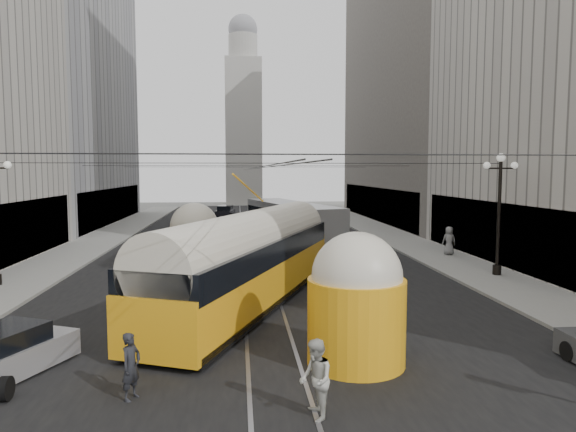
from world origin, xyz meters
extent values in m
cube|color=black|center=(0.00, 32.50, 0.00)|extent=(20.00, 85.00, 0.02)
cube|color=gray|center=(-12.00, 36.00, 0.07)|extent=(4.00, 72.00, 0.15)
cube|color=gray|center=(12.00, 36.00, 0.07)|extent=(4.00, 72.00, 0.15)
cube|color=gray|center=(-0.75, 32.50, 0.00)|extent=(0.12, 85.00, 0.04)
cube|color=gray|center=(0.75, 32.50, 0.00)|extent=(0.12, 85.00, 0.04)
cube|color=black|center=(-14.05, 24.00, 2.00)|extent=(0.10, 18.00, 3.60)
cube|color=#999999|center=(-20.00, 48.00, 14.00)|extent=(12.00, 28.00, 28.00)
cube|color=black|center=(-14.05, 48.00, 2.00)|extent=(0.10, 25.20, 3.60)
cube|color=black|center=(14.05, 22.00, 2.00)|extent=(0.10, 18.00, 3.60)
cube|color=#514C47|center=(20.00, 48.00, 16.00)|extent=(12.00, 32.00, 32.00)
cube|color=black|center=(14.05, 48.00, 2.00)|extent=(0.10, 28.80, 3.60)
cube|color=#B2AFA8|center=(0.00, 80.00, 12.00)|extent=(6.00, 6.00, 24.00)
cylinder|color=#B2AFA8|center=(0.00, 80.00, 26.00)|extent=(4.80, 4.80, 4.00)
sphere|color=gray|center=(0.00, 80.00, 28.96)|extent=(4.80, 4.80, 4.80)
sphere|color=white|center=(-11.85, 18.00, 5.90)|extent=(0.36, 0.36, 0.36)
cylinder|color=black|center=(12.60, 18.00, 3.15)|extent=(0.18, 0.18, 6.00)
cylinder|color=black|center=(12.60, 18.00, 0.40)|extent=(0.44, 0.44, 0.50)
cylinder|color=black|center=(12.60, 18.00, 5.75)|extent=(1.60, 0.08, 0.08)
sphere|color=white|center=(12.60, 18.00, 6.30)|extent=(0.44, 0.44, 0.44)
sphere|color=white|center=(11.85, 18.00, 5.90)|extent=(0.36, 0.36, 0.36)
sphere|color=white|center=(13.35, 18.00, 5.90)|extent=(0.36, 0.36, 0.36)
cylinder|color=black|center=(0.00, 4.00, 6.00)|extent=(25.00, 0.03, 0.03)
cylinder|color=black|center=(0.00, 18.00, 6.00)|extent=(25.00, 0.03, 0.03)
cylinder|color=black|center=(0.00, 32.00, 6.00)|extent=(25.00, 0.03, 0.03)
cylinder|color=black|center=(0.00, 46.00, 6.00)|extent=(25.00, 0.03, 0.03)
cylinder|color=black|center=(0.00, 36.00, 5.80)|extent=(0.03, 72.00, 0.03)
cylinder|color=black|center=(0.40, 36.00, 5.80)|extent=(0.03, 72.00, 0.03)
cube|color=#FFAC16|center=(-0.50, 13.75, 1.15)|extent=(8.50, 15.25, 1.86)
cube|color=black|center=(-0.50, 13.75, 0.27)|extent=(8.33, 14.83, 0.33)
cube|color=black|center=(-0.50, 13.75, 2.35)|extent=(8.43, 15.05, 0.93)
cylinder|color=silver|center=(-0.50, 13.75, 2.68)|extent=(8.11, 14.91, 2.52)
cylinder|color=#FFAC16|center=(2.40, 6.76, 1.26)|extent=(2.85, 2.85, 2.52)
sphere|color=silver|center=(2.40, 6.76, 2.57)|extent=(2.63, 2.63, 2.63)
cylinder|color=#FFAC16|center=(-3.40, 20.74, 1.26)|extent=(2.85, 2.85, 2.52)
sphere|color=silver|center=(-3.40, 20.74, 2.57)|extent=(2.63, 2.63, 2.63)
sphere|color=#FFF2BF|center=(2.84, 5.70, 0.93)|extent=(0.36, 0.36, 0.36)
cube|color=#A4A5A9|center=(2.78, 29.00, 1.69)|extent=(6.00, 13.31, 3.26)
cube|color=black|center=(2.78, 29.00, 2.23)|extent=(5.91, 12.88, 1.20)
cube|color=black|center=(2.78, 22.52, 2.07)|extent=(2.44, 0.74, 1.52)
cylinder|color=black|center=(1.42, 24.63, 0.54)|extent=(0.30, 1.09, 1.09)
cylinder|color=black|center=(4.14, 24.63, 0.54)|extent=(0.30, 1.09, 1.09)
cylinder|color=black|center=(1.42, 33.37, 0.54)|extent=(0.30, 1.09, 1.09)
cylinder|color=black|center=(4.14, 33.37, 0.54)|extent=(0.30, 1.09, 1.09)
cylinder|color=black|center=(-6.71, 5.20, 0.30)|extent=(0.22, 0.61, 0.61)
cylinder|color=black|center=(-6.71, 8.12, 0.30)|extent=(0.22, 0.61, 0.61)
cylinder|color=black|center=(8.72, 6.34, 0.30)|extent=(0.22, 0.60, 0.60)
cube|color=silver|center=(2.25, 46.07, 0.49)|extent=(3.42, 4.99, 0.82)
cube|color=black|center=(2.25, 46.07, 1.07)|extent=(2.47, 2.97, 0.77)
cylinder|color=black|center=(1.39, 44.50, 0.33)|extent=(0.22, 0.66, 0.66)
cylinder|color=black|center=(3.10, 44.50, 0.33)|extent=(0.22, 0.66, 0.66)
cylinder|color=black|center=(1.39, 47.64, 0.33)|extent=(0.22, 0.66, 0.66)
cylinder|color=black|center=(3.10, 47.64, 0.33)|extent=(0.22, 0.66, 0.66)
cube|color=black|center=(-2.58, 55.08, 0.47)|extent=(2.39, 4.64, 0.79)
cube|color=black|center=(-2.58, 55.08, 1.03)|extent=(1.91, 2.63, 0.74)
cylinder|color=black|center=(-3.40, 53.57, 0.32)|extent=(0.22, 0.63, 0.63)
cylinder|color=black|center=(-1.76, 53.57, 0.32)|extent=(0.22, 0.63, 0.63)
cylinder|color=black|center=(-3.40, 56.59, 0.32)|extent=(0.22, 0.63, 0.63)
cylinder|color=black|center=(-1.76, 56.59, 0.32)|extent=(0.22, 0.63, 0.63)
imported|color=black|center=(-3.64, 5.00, 0.84)|extent=(0.63, 0.73, 1.68)
imported|color=beige|center=(0.72, 3.58, 0.92)|extent=(0.74, 0.93, 1.83)
imported|color=slate|center=(12.67, 24.41, 1.08)|extent=(0.91, 0.57, 1.85)
camera|label=1|loc=(-0.98, -7.54, 5.63)|focal=32.00mm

